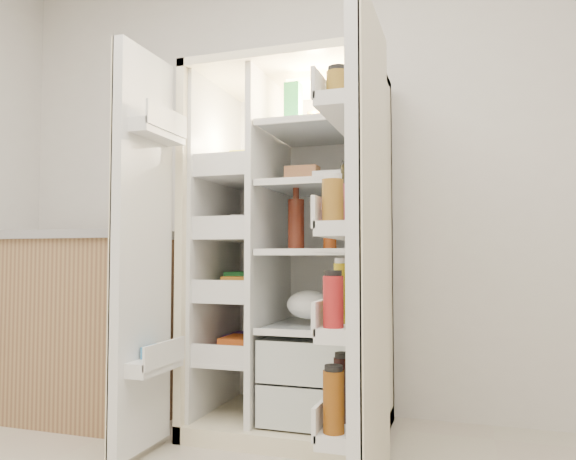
% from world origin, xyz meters
% --- Properties ---
extents(wall_back, '(4.00, 0.02, 2.70)m').
position_xyz_m(wall_back, '(0.00, 2.00, 1.35)').
color(wall_back, silver).
rests_on(wall_back, floor).
extents(refrigerator, '(0.92, 0.70, 1.80)m').
position_xyz_m(refrigerator, '(-0.04, 1.65, 0.74)').
color(refrigerator, beige).
rests_on(refrigerator, floor).
extents(freezer_door, '(0.15, 0.40, 1.72)m').
position_xyz_m(freezer_door, '(-0.56, 1.05, 0.89)').
color(freezer_door, silver).
rests_on(freezer_door, floor).
extents(fridge_door, '(0.17, 0.58, 1.72)m').
position_xyz_m(fridge_door, '(0.42, 0.96, 0.87)').
color(fridge_door, silver).
rests_on(fridge_door, floor).
extents(kitchen_counter, '(1.37, 0.73, 0.99)m').
position_xyz_m(kitchen_counter, '(-1.38, 1.56, 0.50)').
color(kitchen_counter, '#9C7C4E').
rests_on(kitchen_counter, floor).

